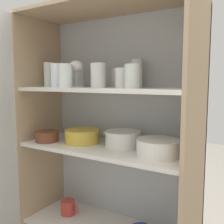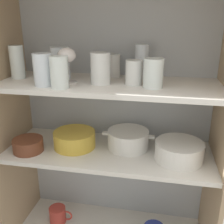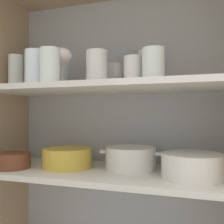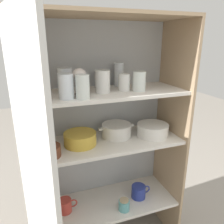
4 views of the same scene
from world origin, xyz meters
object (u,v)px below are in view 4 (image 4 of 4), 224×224
object	(u,v)px
coffee_mug_primary	(139,192)
storage_jar	(124,205)
serving_bowl_small	(48,151)
mixing_bowl_large	(80,138)
plate_stack_white	(152,130)
casserole_dish	(116,130)

from	to	relation	value
coffee_mug_primary	storage_jar	xyz separation A→B (m)	(-0.15, -0.08, -0.01)
serving_bowl_small	storage_jar	size ratio (longest dim) A/B	1.72
mixing_bowl_large	storage_jar	size ratio (longest dim) A/B	2.48
storage_jar	plate_stack_white	bearing A→B (deg)	19.13
coffee_mug_primary	mixing_bowl_large	bearing A→B (deg)	175.62
plate_stack_white	serving_bowl_small	bearing A→B (deg)	-175.57
plate_stack_white	mixing_bowl_large	size ratio (longest dim) A/B	1.05
plate_stack_white	storage_jar	bearing A→B (deg)	-160.87
serving_bowl_small	casserole_dish	size ratio (longest dim) A/B	0.56
plate_stack_white	coffee_mug_primary	xyz separation A→B (m)	(-0.08, 0.00, -0.46)
plate_stack_white	serving_bowl_small	size ratio (longest dim) A/B	1.50
casserole_dish	storage_jar	bearing A→B (deg)	-89.92
plate_stack_white	serving_bowl_small	xyz separation A→B (m)	(-0.67, -0.05, -0.01)
plate_stack_white	casserole_dish	world-z (taller)	casserole_dish
casserole_dish	mixing_bowl_large	bearing A→B (deg)	-171.41
casserole_dish	serving_bowl_small	bearing A→B (deg)	-164.67
casserole_dish	storage_jar	distance (m)	0.49
plate_stack_white	storage_jar	world-z (taller)	plate_stack_white
mixing_bowl_large	coffee_mug_primary	world-z (taller)	mixing_bowl_large
mixing_bowl_large	plate_stack_white	bearing A→B (deg)	-3.80
plate_stack_white	casserole_dish	distance (m)	0.24
storage_jar	coffee_mug_primary	bearing A→B (deg)	28.54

